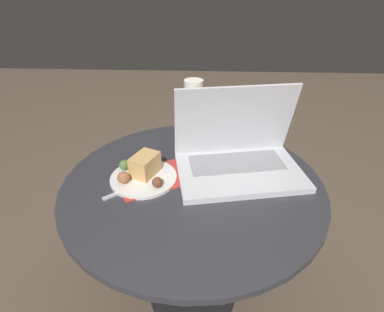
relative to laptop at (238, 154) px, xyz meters
The scene contains 7 objects.
ground_plane 0.59m from the laptop, 151.97° to the right, with size 6.00×6.00×0.00m, color brown.
table 0.21m from the laptop, 151.97° to the right, with size 0.74×0.74×0.52m.
napkin 0.26m from the laptop, 163.74° to the right, with size 0.24×0.22×0.00m.
laptop is the anchor object (origin of this frame).
beer_glass 0.21m from the laptop, 133.93° to the left, with size 0.06×0.06×0.23m.
snack_plate 0.28m from the laptop, 167.09° to the right, with size 0.19×0.19×0.07m.
fork 0.30m from the laptop, 160.91° to the right, with size 0.16×0.14×0.00m.
Camera 1 is at (0.03, -0.70, 1.03)m, focal length 28.00 mm.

